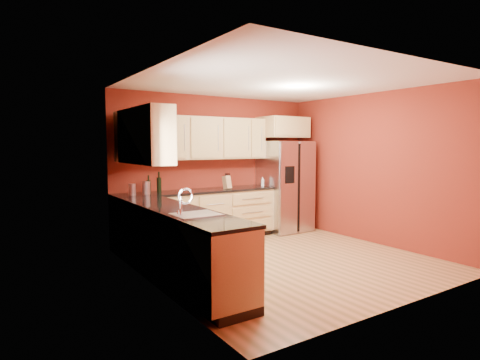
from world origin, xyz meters
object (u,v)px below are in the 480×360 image
object	(u,v)px
canister_left	(132,190)
soap_dispenser	(263,182)
knife_block	(227,182)
wine_bottle_a	(149,184)
refrigerator	(285,186)

from	to	relation	value
canister_left	soap_dispenser	distance (m)	2.53
knife_block	wine_bottle_a	bearing A→B (deg)	163.83
refrigerator	canister_left	world-z (taller)	refrigerator
canister_left	soap_dispenser	size ratio (longest dim) A/B	1.02
canister_left	wine_bottle_a	xyz separation A→B (m)	(0.29, 0.06, 0.06)
refrigerator	soap_dispenser	distance (m)	0.56
wine_bottle_a	soap_dispenser	size ratio (longest dim) A/B	1.71
canister_left	wine_bottle_a	world-z (taller)	wine_bottle_a
refrigerator	knife_block	xyz separation A→B (m)	(-1.35, -0.01, 0.15)
refrigerator	wine_bottle_a	xyz separation A→B (m)	(-2.79, 0.06, 0.18)
canister_left	refrigerator	bearing A→B (deg)	-0.12
refrigerator	canister_left	size ratio (longest dim) A/B	9.95
canister_left	knife_block	size ratio (longest dim) A/B	0.77
refrigerator	wine_bottle_a	world-z (taller)	refrigerator
wine_bottle_a	soap_dispenser	xyz separation A→B (m)	(2.24, -0.06, -0.06)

